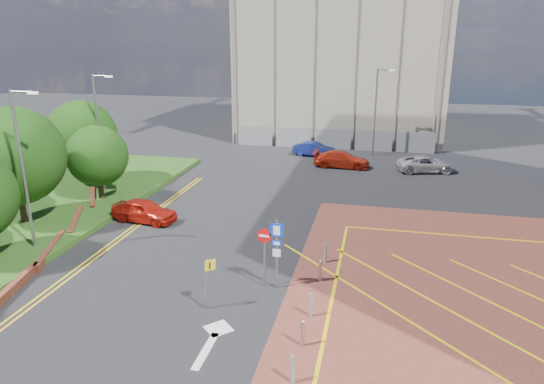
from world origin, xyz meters
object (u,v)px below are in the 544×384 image
(tree_b, at_px, (14,156))
(warning_sign, at_px, (207,278))
(car_red_left, at_px, (144,211))
(car_red_back, at_px, (341,159))
(lamp_back, at_px, (376,109))
(sign_cluster, at_px, (272,247))
(lamp_left_near, at_px, (23,165))
(tree_c, at_px, (97,156))
(car_silver_back, at_px, (426,164))
(car_blue_back, at_px, (314,149))
(lamp_left_far, at_px, (99,128))
(tree_d, at_px, (82,135))

(tree_b, relative_size, warning_sign, 3.01)
(car_red_left, height_order, car_red_back, car_red_back)
(warning_sign, bearing_deg, tree_b, 155.07)
(lamp_back, xyz_separation_m, sign_cluster, (-3.78, -27.02, -2.41))
(lamp_left_near, xyz_separation_m, car_red_left, (3.42, 5.28, -3.98))
(tree_c, distance_m, car_red_left, 5.83)
(warning_sign, xyz_separation_m, car_red_left, (-7.17, 8.64, -0.75))
(lamp_left_near, xyz_separation_m, car_silver_back, (20.83, 20.92, -4.01))
(lamp_back, height_order, car_blue_back, lamp_back)
(lamp_left_far, relative_size, car_red_left, 2.00)
(sign_cluster, bearing_deg, warning_sign, -132.27)
(car_blue_back, relative_size, car_silver_back, 0.84)
(lamp_back, relative_size, car_blue_back, 2.02)
(tree_c, xyz_separation_m, tree_d, (-3.00, 3.00, 0.68))
(warning_sign, height_order, car_red_back, warning_sign)
(tree_b, xyz_separation_m, lamp_left_near, (3.08, -3.00, 0.42))
(tree_c, bearing_deg, lamp_back, 45.68)
(lamp_left_far, bearing_deg, tree_d, 154.32)
(lamp_left_far, relative_size, warning_sign, 3.57)
(tree_b, relative_size, lamp_back, 0.84)
(tree_d, height_order, sign_cluster, tree_d)
(car_red_back, bearing_deg, car_red_left, 148.51)
(tree_b, distance_m, warning_sign, 15.33)
(tree_c, xyz_separation_m, car_silver_back, (21.91, 12.92, -2.54))
(tree_c, height_order, car_red_back, tree_c)
(lamp_left_near, bearing_deg, warning_sign, -17.57)
(car_silver_back, bearing_deg, warning_sign, 143.35)
(tree_b, distance_m, tree_c, 5.49)
(lamp_left_near, relative_size, lamp_left_far, 1.00)
(lamp_back, distance_m, car_red_left, 24.77)
(tree_b, height_order, tree_d, tree_b)
(sign_cluster, relative_size, warning_sign, 1.43)
(sign_cluster, height_order, car_silver_back, sign_cluster)
(tree_b, xyz_separation_m, sign_cluster, (15.80, -4.02, -2.28))
(lamp_left_far, bearing_deg, warning_sign, -46.69)
(lamp_left_near, xyz_separation_m, car_blue_back, (11.05, 24.56, -4.01))
(car_red_back, bearing_deg, lamp_left_far, 126.82)
(sign_cluster, distance_m, car_silver_back, 23.43)
(lamp_left_far, xyz_separation_m, lamp_back, (18.50, 16.00, -0.30))
(car_red_back, distance_m, car_silver_back, 6.94)
(lamp_left_near, distance_m, car_red_back, 25.44)
(warning_sign, bearing_deg, lamp_left_near, 162.43)
(tree_d, height_order, warning_sign, tree_d)
(car_red_left, bearing_deg, tree_b, 117.59)
(lamp_left_far, distance_m, warning_sign, 18.64)
(sign_cluster, distance_m, warning_sign, 3.20)
(tree_b, relative_size, car_red_back, 1.41)
(tree_d, distance_m, lamp_back, 25.47)
(tree_d, bearing_deg, car_silver_back, 21.71)
(lamp_back, xyz_separation_m, warning_sign, (-5.91, -29.35, -2.93))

